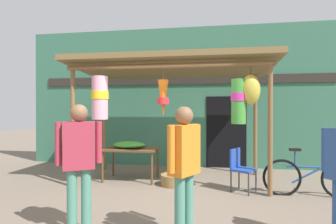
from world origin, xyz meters
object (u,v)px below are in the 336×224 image
at_px(folding_chair, 240,166).
at_px(wicker_basket_by_table, 174,180).
at_px(shopper_by_bananas, 79,156).
at_px(parked_bicycle, 311,178).
at_px(customer_foreground, 184,161).
at_px(display_table, 131,152).
at_px(flower_heap_on_table, 130,145).

xyz_separation_m(folding_chair, wicker_basket_by_table, (-1.36, 0.21, -0.39)).
xyz_separation_m(wicker_basket_by_table, shopper_by_bananas, (-0.94, -2.38, 0.89)).
bearing_deg(parked_bicycle, wicker_basket_by_table, 172.73).
bearing_deg(shopper_by_bananas, parked_bicycle, 29.72).
height_order(parked_bicycle, customer_foreground, customer_foreground).
bearing_deg(customer_foreground, parked_bicycle, 43.45).
xyz_separation_m(display_table, flower_heap_on_table, (-0.04, 0.02, 0.15)).
relative_size(folding_chair, shopper_by_bananas, 0.50).
height_order(wicker_basket_by_table, parked_bicycle, parked_bicycle).
distance_m(flower_heap_on_table, parked_bicycle, 3.80).
bearing_deg(display_table, shopper_by_bananas, -88.02).
distance_m(display_table, wicker_basket_by_table, 1.20).
height_order(wicker_basket_by_table, customer_foreground, customer_foreground).
relative_size(parked_bicycle, shopper_by_bananas, 1.03).
xyz_separation_m(flower_heap_on_table, folding_chair, (2.44, -0.51, -0.31)).
height_order(flower_heap_on_table, customer_foreground, customer_foreground).
relative_size(flower_heap_on_table, wicker_basket_by_table, 1.36).
bearing_deg(parked_bicycle, shopper_by_bananas, -150.28).
xyz_separation_m(display_table, shopper_by_bananas, (0.09, -2.67, 0.35)).
bearing_deg(flower_heap_on_table, customer_foreground, -60.41).
relative_size(flower_heap_on_table, shopper_by_bananas, 0.45).
bearing_deg(flower_heap_on_table, folding_chair, -11.82).
height_order(display_table, customer_foreground, customer_foreground).
xyz_separation_m(display_table, folding_chair, (2.40, -0.49, -0.15)).
relative_size(display_table, folding_chair, 1.46).
height_order(customer_foreground, shopper_by_bananas, shopper_by_bananas).
height_order(display_table, wicker_basket_by_table, display_table).
height_order(folding_chair, parked_bicycle, parked_bicycle).
height_order(display_table, parked_bicycle, parked_bicycle).
xyz_separation_m(flower_heap_on_table, shopper_by_bananas, (0.13, -2.68, 0.19)).
distance_m(display_table, parked_bicycle, 3.74).
bearing_deg(folding_chair, shopper_by_bananas, -136.65).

